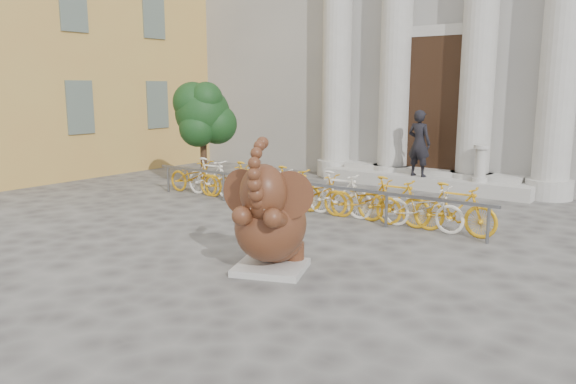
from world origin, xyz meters
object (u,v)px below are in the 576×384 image
Objects in this scene: elephant_statue at (270,223)px; tree at (203,115)px; bike_rack at (302,189)px; pedestrian at (419,143)px.

tree is at bearing 121.01° from elephant_statue.
tree reaches higher than bike_rack.
tree is (-5.94, 4.57, 1.29)m from elephant_statue.
tree reaches higher than pedestrian.
bike_rack is 4.88× the size of pedestrian.
pedestrian is (4.85, 3.47, -0.78)m from tree.
tree is at bearing 169.26° from bike_rack.
bike_rack is at bearing 84.31° from pedestrian.
bike_rack is 4.23m from tree.
tree reaches higher than elephant_statue.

